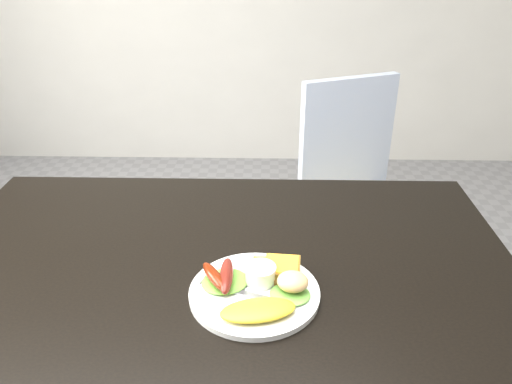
{
  "coord_description": "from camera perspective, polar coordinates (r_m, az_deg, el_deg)",
  "views": [
    {
      "loc": [
        0.09,
        -0.81,
        1.35
      ],
      "look_at": [
        0.07,
        0.04,
        0.9
      ],
      "focal_mm": 35.0,
      "sensor_mm": 36.0,
      "label": 1
    }
  ],
  "objects": [
    {
      "name": "toast_b",
      "position": [
        0.95,
        3.04,
        -8.52
      ],
      "size": [
        0.07,
        0.07,
        0.01
      ],
      "primitive_type": "cube",
      "rotation": [
        0.0,
        0.0,
        -0.08
      ],
      "color": "olive",
      "rests_on": "toast_a"
    },
    {
      "name": "lettuce_left",
      "position": [
        0.94,
        -3.56,
        -10.14
      ],
      "size": [
        0.11,
        0.11,
        0.01
      ],
      "primitive_type": "ellipsoid",
      "rotation": [
        0.0,
        0.0,
        0.43
      ],
      "color": "#5D9932",
      "rests_on": "plate"
    },
    {
      "name": "fork",
      "position": [
        0.92,
        -2.11,
        -11.33
      ],
      "size": [
        0.15,
        0.06,
        0.0
      ],
      "primitive_type": "cube",
      "rotation": [
        0.0,
        0.0,
        -0.34
      ],
      "color": "#ADAFB7",
      "rests_on": "plate"
    },
    {
      "name": "lettuce_right",
      "position": [
        0.92,
        3.9,
        -11.57
      ],
      "size": [
        0.09,
        0.08,
        0.01
      ],
      "primitive_type": "ellipsoid",
      "rotation": [
        0.0,
        0.0,
        -0.19
      ],
      "color": "#438932",
      "rests_on": "plate"
    },
    {
      "name": "ramekin",
      "position": [
        0.94,
        0.53,
        -9.38
      ],
      "size": [
        0.07,
        0.07,
        0.03
      ],
      "primitive_type": "cylinder",
      "rotation": [
        0.0,
        0.0,
        -0.23
      ],
      "color": "white",
      "rests_on": "plate"
    },
    {
      "name": "person",
      "position": [
        1.42,
        -3.96,
        0.79
      ],
      "size": [
        0.53,
        0.38,
        1.41
      ],
      "primitive_type": "imported",
      "rotation": [
        0.0,
        0.0,
        3.07
      ],
      "color": "#1F4D8C",
      "rests_on": "ground"
    },
    {
      "name": "sausage_a",
      "position": [
        0.93,
        -4.78,
        -9.61
      ],
      "size": [
        0.07,
        0.09,
        0.02
      ],
      "primitive_type": "ellipsoid",
      "rotation": [
        0.0,
        0.0,
        0.52
      ],
      "color": "maroon",
      "rests_on": "lettuce_left"
    },
    {
      "name": "sausage_b",
      "position": [
        0.93,
        -3.4,
        -9.5
      ],
      "size": [
        0.03,
        0.11,
        0.03
      ],
      "primitive_type": "ellipsoid",
      "rotation": [
        0.0,
        0.0,
        0.02
      ],
      "color": "maroon",
      "rests_on": "lettuce_left"
    },
    {
      "name": "dining_chair",
      "position": [
        1.82,
        10.49,
        -2.18
      ],
      "size": [
        0.48,
        0.48,
        0.04
      ],
      "primitive_type": "cube",
      "rotation": [
        0.0,
        0.0,
        0.39
      ],
      "color": "tan",
      "rests_on": "ground"
    },
    {
      "name": "plate",
      "position": [
        0.93,
        -0.18,
        -11.44
      ],
      "size": [
        0.24,
        0.24,
        0.01
      ],
      "primitive_type": "cylinder",
      "color": "white",
      "rests_on": "dining_table"
    },
    {
      "name": "dining_table",
      "position": [
        1.02,
        -4.1,
        -9.54
      ],
      "size": [
        1.2,
        0.8,
        0.04
      ],
      "primitive_type": "cube",
      "color": "black",
      "rests_on": "ground"
    },
    {
      "name": "potato_salad",
      "position": [
        0.91,
        4.21,
        -10.18
      ],
      "size": [
        0.07,
        0.06,
        0.03
      ],
      "primitive_type": "ellipsoid",
      "rotation": [
        0.0,
        0.0,
        -0.21
      ],
      "color": "#C6B385",
      "rests_on": "lettuce_right"
    },
    {
      "name": "omelette",
      "position": [
        0.87,
        0.21,
        -13.35
      ],
      "size": [
        0.14,
        0.09,
        0.02
      ],
      "primitive_type": "ellipsoid",
      "rotation": [
        0.0,
        0.0,
        0.21
      ],
      "color": "gold",
      "rests_on": "plate"
    },
    {
      "name": "toast_a",
      "position": [
        0.96,
        1.95,
        -9.02
      ],
      "size": [
        0.08,
        0.08,
        0.01
      ],
      "primitive_type": "cube",
      "rotation": [
        0.0,
        0.0,
        -0.01
      ],
      "color": "brown",
      "rests_on": "plate"
    }
  ]
}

